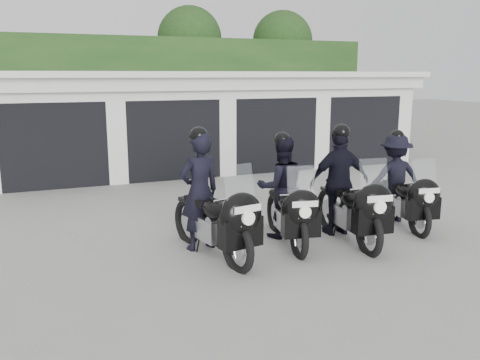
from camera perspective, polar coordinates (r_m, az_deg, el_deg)
name	(u,v)px	position (r m, az deg, el deg)	size (l,w,h in m)	color
ground	(253,237)	(9.25, 1.45, -6.38)	(80.00, 80.00, 0.00)	gray
garage_block	(154,121)	(16.56, -9.68, 6.57)	(16.40, 6.80, 2.96)	silver
background_vegetation	(135,77)	(21.33, -11.67, 11.25)	(20.00, 3.90, 5.80)	#173714
police_bike_a	(210,204)	(8.15, -3.41, -2.74)	(1.03, 2.41, 2.12)	black
police_bike_b	(284,194)	(8.90, 4.99, -1.62)	(1.05, 2.23, 1.96)	black
police_bike_c	(344,189)	(9.20, 11.63, -1.01)	(1.20, 2.39, 2.09)	black
police_bike_d	(398,183)	(10.37, 17.36, -0.34)	(1.22, 2.14, 1.88)	black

